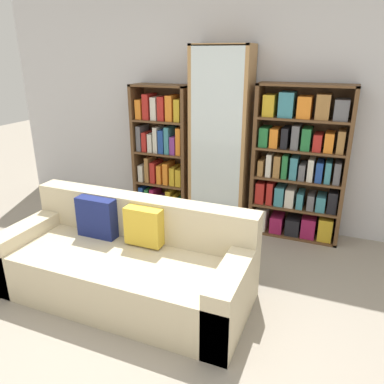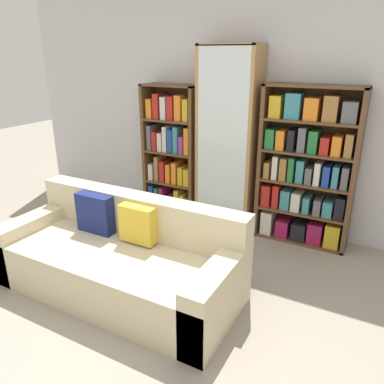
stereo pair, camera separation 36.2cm
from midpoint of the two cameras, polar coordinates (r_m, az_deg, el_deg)
The scene contains 7 objects.
ground_plane at distance 2.86m, azimuth -8.95°, elevation -22.91°, with size 16.00×16.00×0.00m, color gray.
wall_back at distance 4.40m, azimuth 10.68°, elevation 12.16°, with size 6.27×0.06×2.70m.
couch at distance 3.30m, azimuth -7.78°, elevation -10.31°, with size 2.10×0.89×0.78m.
bookshelf_left at distance 4.67m, azimuth -0.74°, elevation 5.77°, with size 0.71×0.32×1.62m.
display_cabinet at distance 4.29m, azimuth 8.00°, elevation 7.60°, with size 0.66×0.36×2.05m.
bookshelf_right at distance 4.15m, azimuth 19.45°, elevation 3.13°, with size 0.98×0.32×1.67m.
wine_bottle at distance 3.78m, azimuth 8.74°, elevation -8.40°, with size 0.08×0.08×0.36m.
Camera 2 is at (1.50, -1.53, 1.95)m, focal length 35.00 mm.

